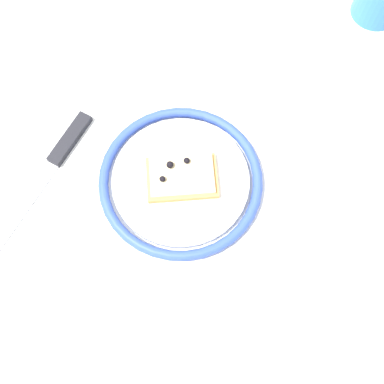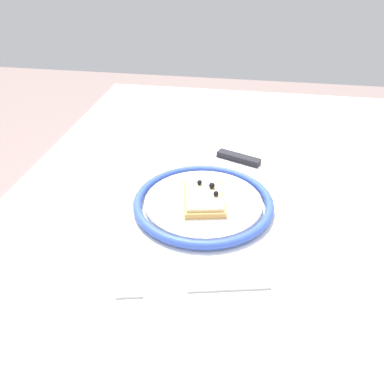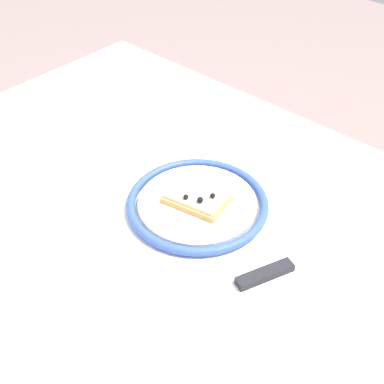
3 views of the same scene
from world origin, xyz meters
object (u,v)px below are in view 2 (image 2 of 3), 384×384
Objects in this scene: plate at (203,203)px; pizza_slice_near at (204,197)px; knife at (224,154)px; fork at (192,289)px; dining_table at (229,246)px.

plate is 0.01m from pizza_slice_near.
fork is (-0.37, 0.00, -0.00)m from knife.
plate is at bearing 174.82° from knife.
pizza_slice_near is 0.55× the size of fork.
fork is at bearing -176.63° from pizza_slice_near.
pizza_slice_near reaches higher than dining_table.
pizza_slice_near is at bearing -156.07° from plate.
dining_table is at bearing -79.42° from pizza_slice_near.
fork reaches higher than dining_table.
dining_table is 5.04× the size of knife.
plate is 2.13× the size of pizza_slice_near.
knife is at bearing -5.18° from plate.
pizza_slice_near is at bearing 175.11° from knife.
plate is 1.18× the size of fork.
fork is at bearing -176.42° from plate.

